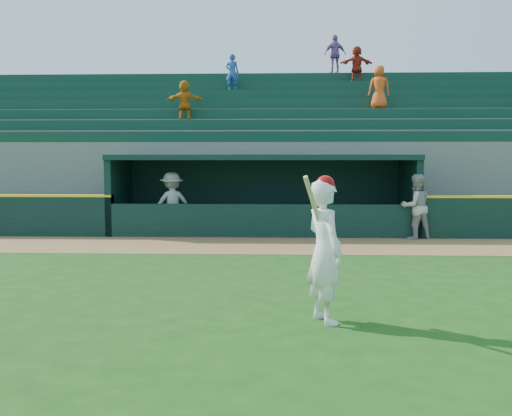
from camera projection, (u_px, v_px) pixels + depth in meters
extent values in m
plane|color=#1B4611|center=(253.00, 286.00, 10.50)|extent=(120.00, 120.00, 0.00)
cube|color=olive|center=(261.00, 245.00, 15.37)|extent=(40.00, 3.00, 0.01)
imported|color=#ABABA6|center=(416.00, 207.00, 16.61)|extent=(1.09, 0.95, 1.90)
imported|color=#A7A8A2|center=(172.00, 204.00, 17.51)|extent=(1.43, 1.14, 1.93)
cube|color=slate|center=(263.00, 232.00, 18.16)|extent=(9.00, 2.60, 0.04)
cube|color=black|center=(120.00, 196.00, 18.24)|extent=(0.20, 2.60, 2.30)
cube|color=black|center=(409.00, 197.00, 17.89)|extent=(0.20, 2.60, 2.30)
cube|color=black|center=(264.00, 194.00, 19.36)|extent=(9.40, 0.20, 2.30)
cube|color=black|center=(263.00, 158.00, 17.96)|extent=(9.40, 2.80, 0.16)
cube|color=black|center=(262.00, 221.00, 16.91)|extent=(9.00, 0.16, 1.00)
cube|color=brown|center=(264.00, 222.00, 18.94)|extent=(8.40, 0.45, 0.10)
cube|color=slate|center=(265.00, 184.00, 19.86)|extent=(34.00, 0.85, 2.91)
cube|color=#0F3828|center=(265.00, 137.00, 19.60)|extent=(34.00, 0.60, 0.36)
cube|color=slate|center=(265.00, 177.00, 20.68)|extent=(34.00, 0.85, 3.36)
cube|color=#0F3828|center=(265.00, 125.00, 20.41)|extent=(34.00, 0.60, 0.36)
cube|color=slate|center=(266.00, 170.00, 21.51)|extent=(34.00, 0.85, 3.81)
cube|color=#0F3828|center=(266.00, 115.00, 21.21)|extent=(34.00, 0.60, 0.36)
cube|color=slate|center=(266.00, 164.00, 22.34)|extent=(34.00, 0.85, 4.26)
cube|color=#0F3828|center=(266.00, 104.00, 22.02)|extent=(34.00, 0.60, 0.36)
cube|color=slate|center=(266.00, 159.00, 23.17)|extent=(34.00, 0.85, 4.71)
cube|color=#0F3828|center=(266.00, 95.00, 22.83)|extent=(34.00, 0.60, 0.36)
cube|color=slate|center=(267.00, 153.00, 23.99)|extent=(34.00, 0.85, 5.16)
cube|color=#0F3828|center=(267.00, 87.00, 23.64)|extent=(34.00, 0.60, 0.36)
cube|color=slate|center=(267.00, 148.00, 24.82)|extent=(34.00, 0.85, 5.61)
cube|color=#0F3828|center=(267.00, 78.00, 24.45)|extent=(34.00, 0.60, 0.36)
cube|color=slate|center=(267.00, 149.00, 25.39)|extent=(34.50, 0.30, 5.61)
imported|color=#EF4F1A|center=(379.00, 87.00, 20.99)|extent=(0.80, 0.54, 1.60)
imported|color=#A52819|center=(357.00, 64.00, 23.44)|extent=(1.35, 0.49, 1.44)
imported|color=#294997|center=(232.00, 73.00, 22.83)|extent=(0.56, 0.40, 1.45)
imported|color=#8F5D9F|center=(335.00, 54.00, 24.27)|extent=(1.02, 0.58, 1.64)
imported|color=orange|center=(185.00, 100.00, 20.46)|extent=(1.33, 0.45, 1.43)
imported|color=white|center=(325.00, 251.00, 8.08)|extent=(0.75, 0.88, 2.03)
sphere|color=#A60909|center=(325.00, 185.00, 8.00)|extent=(0.27, 0.27, 0.27)
cylinder|color=#D6BE89|center=(313.00, 202.00, 7.80)|extent=(0.31, 0.45, 0.76)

